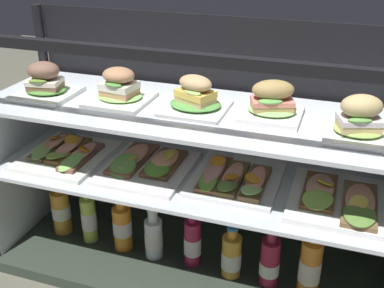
% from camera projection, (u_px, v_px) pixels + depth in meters
% --- Properties ---
extents(ground_plane, '(6.00, 6.00, 0.02)m').
position_uv_depth(ground_plane, '(192.00, 271.00, 1.74)').
color(ground_plane, '#5B594B').
rests_on(ground_plane, ground).
extents(case_base_deck, '(1.42, 0.49, 0.04)m').
position_uv_depth(case_base_deck, '(192.00, 264.00, 1.73)').
color(case_base_deck, '#303A2F').
rests_on(case_base_deck, ground).
extents(case_frame, '(1.42, 0.49, 0.87)m').
position_uv_depth(case_frame, '(204.00, 135.00, 1.64)').
color(case_frame, black).
rests_on(case_frame, ground).
extents(riser_lower_tier, '(1.34, 0.42, 0.33)m').
position_uv_depth(riser_lower_tier, '(192.00, 221.00, 1.64)').
color(riser_lower_tier, silver).
rests_on(riser_lower_tier, case_base_deck).
extents(shelf_lower_glass, '(1.36, 0.43, 0.01)m').
position_uv_depth(shelf_lower_glass, '(192.00, 177.00, 1.57)').
color(shelf_lower_glass, silver).
rests_on(shelf_lower_glass, riser_lower_tier).
extents(riser_upper_tier, '(1.34, 0.42, 0.22)m').
position_uv_depth(riser_upper_tier, '(192.00, 146.00, 1.52)').
color(riser_upper_tier, silver).
rests_on(riser_upper_tier, shelf_lower_glass).
extents(shelf_upper_glass, '(1.36, 0.43, 0.01)m').
position_uv_depth(shelf_upper_glass, '(192.00, 112.00, 1.47)').
color(shelf_upper_glass, silver).
rests_on(shelf_upper_glass, riser_upper_tier).
extents(plated_roll_sandwich_center, '(0.19, 0.19, 0.12)m').
position_uv_depth(plated_roll_sandwich_center, '(45.00, 84.00, 1.56)').
color(plated_roll_sandwich_center, white).
rests_on(plated_roll_sandwich_center, shelf_upper_glass).
extents(plated_roll_sandwich_left_of_center, '(0.19, 0.19, 0.11)m').
position_uv_depth(plated_roll_sandwich_left_of_center, '(119.00, 89.00, 1.51)').
color(plated_roll_sandwich_left_of_center, white).
rests_on(plated_roll_sandwich_left_of_center, shelf_upper_glass).
extents(plated_roll_sandwich_far_right, '(0.19, 0.19, 0.11)m').
position_uv_depth(plated_roll_sandwich_far_right, '(196.00, 98.00, 1.45)').
color(plated_roll_sandwich_far_right, white).
rests_on(plated_roll_sandwich_far_right, shelf_upper_glass).
extents(plated_roll_sandwich_mid_right, '(0.18, 0.18, 0.12)m').
position_uv_depth(plated_roll_sandwich_mid_right, '(272.00, 104.00, 1.39)').
color(plated_roll_sandwich_mid_right, white).
rests_on(plated_roll_sandwich_mid_right, shelf_upper_glass).
extents(plated_roll_sandwich_far_left, '(0.17, 0.17, 0.12)m').
position_uv_depth(plated_roll_sandwich_far_left, '(359.00, 122.00, 1.26)').
color(plated_roll_sandwich_far_left, white).
rests_on(plated_roll_sandwich_far_left, shelf_upper_glass).
extents(open_sandwich_tray_left_of_center, '(0.28, 0.32, 0.06)m').
position_uv_depth(open_sandwich_tray_left_of_center, '(66.00, 153.00, 1.68)').
color(open_sandwich_tray_left_of_center, white).
rests_on(open_sandwich_tray_left_of_center, shelf_lower_glass).
extents(open_sandwich_tray_far_right, '(0.28, 0.32, 0.06)m').
position_uv_depth(open_sandwich_tray_far_right, '(147.00, 165.00, 1.60)').
color(open_sandwich_tray_far_right, white).
rests_on(open_sandwich_tray_far_right, shelf_lower_glass).
extents(open_sandwich_tray_center, '(0.28, 0.32, 0.06)m').
position_uv_depth(open_sandwich_tray_center, '(234.00, 178.00, 1.51)').
color(open_sandwich_tray_center, white).
rests_on(open_sandwich_tray_center, shelf_lower_glass).
extents(open_sandwich_tray_far_left, '(0.28, 0.32, 0.06)m').
position_uv_depth(open_sandwich_tray_far_left, '(339.00, 200.00, 1.40)').
color(open_sandwich_tray_far_left, white).
rests_on(open_sandwich_tray_far_left, shelf_lower_glass).
extents(juice_bottle_back_left, '(0.07, 0.07, 0.22)m').
position_uv_depth(juice_bottle_back_left, '(61.00, 210.00, 1.84)').
color(juice_bottle_back_left, gold).
rests_on(juice_bottle_back_left, case_base_deck).
extents(juice_bottle_front_middle, '(0.06, 0.06, 0.24)m').
position_uv_depth(juice_bottle_front_middle, '(89.00, 218.00, 1.78)').
color(juice_bottle_front_middle, '#B7D451').
rests_on(juice_bottle_front_middle, case_base_deck).
extents(juice_bottle_back_right, '(0.07, 0.07, 0.23)m').
position_uv_depth(juice_bottle_back_right, '(122.00, 226.00, 1.74)').
color(juice_bottle_back_right, orange).
rests_on(juice_bottle_back_right, case_base_deck).
extents(juice_bottle_front_left_end, '(0.07, 0.07, 0.21)m').
position_uv_depth(juice_bottle_front_left_end, '(154.00, 237.00, 1.70)').
color(juice_bottle_front_left_end, white).
rests_on(juice_bottle_front_left_end, case_base_deck).
extents(juice_bottle_near_post, '(0.06, 0.06, 0.24)m').
position_uv_depth(juice_bottle_near_post, '(193.00, 241.00, 1.66)').
color(juice_bottle_near_post, '#A21D43').
rests_on(juice_bottle_near_post, case_base_deck).
extents(juice_bottle_front_second, '(0.07, 0.07, 0.20)m').
position_uv_depth(juice_bottle_front_second, '(231.00, 256.00, 1.61)').
color(juice_bottle_front_second, gold).
rests_on(juice_bottle_front_second, case_base_deck).
extents(juice_bottle_front_fourth, '(0.07, 0.07, 0.23)m').
position_uv_depth(juice_bottle_front_fourth, '(270.00, 262.00, 1.57)').
color(juice_bottle_front_fourth, maroon).
rests_on(juice_bottle_front_fourth, case_base_deck).
extents(juice_bottle_front_right_end, '(0.07, 0.07, 0.25)m').
position_uv_depth(juice_bottle_front_right_end, '(310.00, 266.00, 1.53)').
color(juice_bottle_front_right_end, orange).
rests_on(juice_bottle_front_right_end, case_base_deck).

